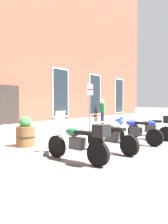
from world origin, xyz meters
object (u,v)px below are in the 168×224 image
Objects in this scene: motorcycle_silver_touring at (152,127)px; motorcycle_blue_sport at (133,129)px; barrel_planter at (26,134)px; parking_sign at (90,102)px; motorcycle_green_touring at (79,141)px; motorcycle_black_naked at (111,137)px; pedestrian_striped_shirt at (102,111)px.

motorcycle_blue_sport is at bearing 171.88° from motorcycle_silver_touring.
barrel_planter is at bearing 151.23° from motorcycle_silver_touring.
motorcycle_blue_sport is 0.96× the size of parking_sign.
motorcycle_green_touring reaches higher than barrel_planter.
barrel_planter is (0.13, 2.36, -0.01)m from motorcycle_green_touring.
motorcycle_black_naked is 0.95× the size of motorcycle_blue_sport.
motorcycle_green_touring reaches higher than motorcycle_blue_sport.
pedestrian_striped_shirt is at bearing 25.84° from parking_sign.
motorcycle_green_touring is at bearing -93.25° from barrel_planter.
pedestrian_striped_shirt reaches higher than motorcycle_silver_touring.
parking_sign is at bearing 51.90° from motorcycle_black_naked.
barrel_planter is at bearing 86.75° from motorcycle_green_touring.
motorcycle_green_touring is 1.04× the size of motorcycle_black_naked.
motorcycle_blue_sport reaches higher than motorcycle_black_naked.
barrel_planter is at bearing -168.06° from pedestrian_striped_shirt.
barrel_planter is (-7.17, -1.52, -0.53)m from pedestrian_striped_shirt.
barrel_planter is (-4.66, 2.56, -0.01)m from motorcycle_silver_touring.
pedestrian_striped_shirt is 4.80m from parking_sign.
motorcycle_black_naked is at bearing -128.10° from parking_sign.
motorcycle_silver_touring is 2.87m from parking_sign.
motorcycle_silver_touring is (4.80, -0.20, -0.00)m from motorcycle_green_touring.
motorcycle_green_touring is 0.99× the size of motorcycle_blue_sport.
pedestrian_striped_shirt is 7.35m from barrel_planter.
parking_sign is (3.01, 1.80, 1.04)m from motorcycle_green_touring.
motorcycle_green_touring is 2.13× the size of barrel_planter.
motorcycle_green_touring is 1.04× the size of motorcycle_silver_touring.
barrel_planter reaches higher than motorcycle_black_naked.
motorcycle_silver_touring is at bearing -121.63° from pedestrian_striped_shirt.
motorcycle_green_touring is 3.32m from motorcycle_blue_sport.
parking_sign reaches higher than motorcycle_blue_sport.
pedestrian_striped_shirt is at bearing 11.94° from barrel_planter.
parking_sign is at bearing 30.78° from motorcycle_green_touring.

